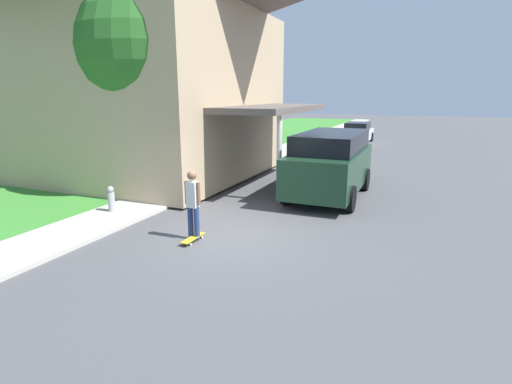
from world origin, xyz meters
name	(u,v)px	position (x,y,z in m)	size (l,w,h in m)	color
ground_plane	(227,235)	(0.00, 0.00, 0.00)	(120.00, 120.00, 0.00)	#49494C
lawn	(131,169)	(-8.00, 6.00, 0.04)	(10.00, 80.00, 0.08)	#387F2D
sidewalk	(215,176)	(-3.60, 6.00, 0.05)	(1.80, 80.00, 0.10)	#ADA89E
house	(130,55)	(-7.33, 5.69, 4.95)	(13.29, 9.58, 9.43)	tan
lawn_tree_near	(142,47)	(-4.41, 2.82, 4.87)	(4.15, 4.15, 6.88)	brown
suv_parked	(330,163)	(1.47, 4.73, 1.16)	(2.20, 4.82, 2.17)	#193823
car_down_street	(357,133)	(-0.18, 20.66, 0.68)	(1.84, 4.30, 1.43)	silver
skateboarder	(193,202)	(-0.58, -0.58, 0.93)	(0.41, 0.22, 1.68)	navy
skateboard	(193,238)	(-0.53, -0.71, 0.08)	(0.22, 0.83, 0.10)	#A89323
fire_hydrant	(111,199)	(-3.85, 0.25, 0.46)	(0.20, 0.20, 0.74)	#99999E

